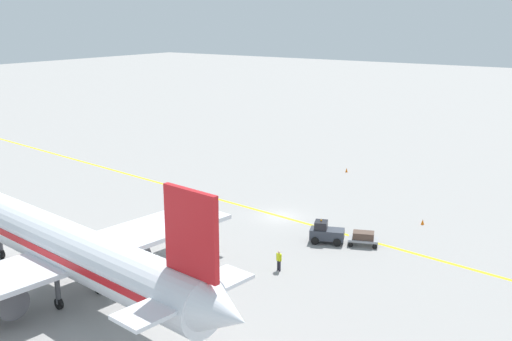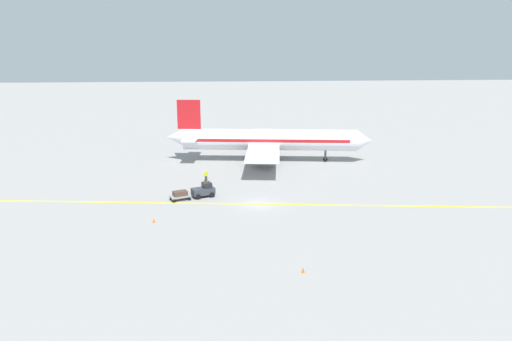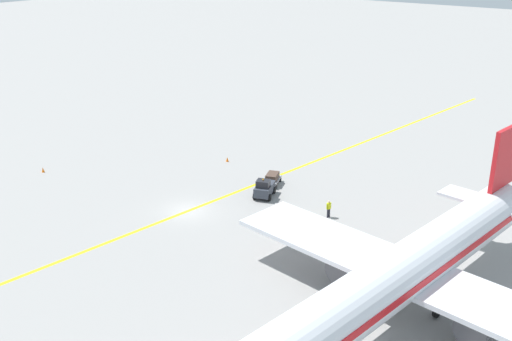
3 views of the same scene
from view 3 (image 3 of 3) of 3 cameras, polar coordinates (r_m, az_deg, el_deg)
The scene contains 8 objects.
ground_plane at distance 57.32m, azimuth -6.48°, elevation -3.85°, with size 400.00×400.00×0.00m, color gray.
apron_yellow_centreline at distance 57.32m, azimuth -6.48°, elevation -3.85°, with size 0.40×120.00×0.01m, color yellow.
airplane_at_gate at distance 41.33m, azimuth 14.30°, elevation -9.13°, with size 28.42×35.54×10.60m.
baggage_tug_dark at distance 59.69m, azimuth 0.79°, elevation -1.71°, with size 2.62×3.34×2.11m.
baggage_cart_trailing at distance 62.70m, azimuth 1.57°, elevation -0.70°, with size 2.28×2.94×1.24m.
ground_crew_worker at distance 55.76m, azimuth 6.94°, elevation -3.58°, with size 0.30×0.57×1.68m.
traffic_cone_near_nose at distance 69.47m, azimuth -2.76°, elevation 1.08°, with size 0.32×0.32×0.55m, color orange.
traffic_cone_mid_apron at distance 70.30m, azimuth -19.63°, elevation 0.07°, with size 0.32×0.32×0.55m, color orange.
Camera 3 is at (-36.69, 36.86, 24.10)m, focal length 42.00 mm.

